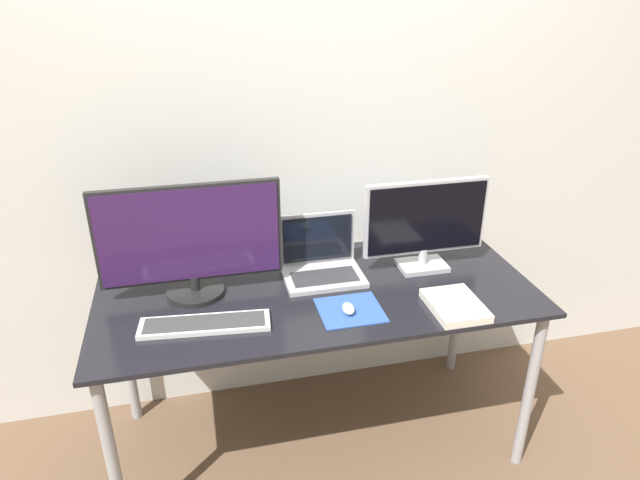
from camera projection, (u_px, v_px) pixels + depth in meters
name	position (u px, v px, depth m)	size (l,w,h in m)	color
wall_back	(293.00, 131.00, 2.34)	(7.00, 0.05, 2.50)	silver
desk	(317.00, 308.00, 2.21)	(1.65, 0.74, 0.74)	black
monitor_left	(190.00, 241.00, 2.05)	(0.66, 0.22, 0.43)	black
monitor_right	(426.00, 223.00, 2.25)	(0.50, 0.14, 0.37)	#B2B2B7
laptop	(321.00, 261.00, 2.27)	(0.31, 0.23, 0.23)	#ADADB2
keyboard	(205.00, 324.00, 1.95)	(0.45, 0.16, 0.02)	silver
mousepad	(350.00, 310.00, 2.04)	(0.23, 0.21, 0.00)	#2D519E
mouse	(348.00, 309.00, 2.01)	(0.04, 0.07, 0.03)	silver
book	(455.00, 305.00, 2.04)	(0.18, 0.24, 0.03)	silver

